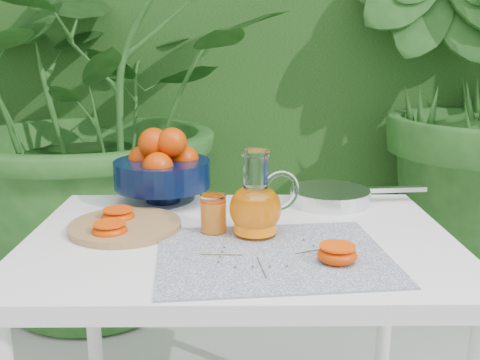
{
  "coord_description": "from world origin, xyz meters",
  "views": [
    {
      "loc": [
        -0.12,
        -1.24,
        1.19
      ],
      "look_at": [
        -0.11,
        -0.03,
        0.88
      ],
      "focal_mm": 40.0,
      "sensor_mm": 36.0,
      "label": 1
    }
  ],
  "objects_px": {
    "white_table": "(240,267)",
    "juice_pitcher": "(256,206)",
    "saute_pan": "(331,195)",
    "cutting_board": "(125,226)",
    "fruit_bowl": "(162,168)"
  },
  "relations": [
    {
      "from": "cutting_board",
      "to": "juice_pitcher",
      "type": "relative_size",
      "value": 1.34
    },
    {
      "from": "cutting_board",
      "to": "fruit_bowl",
      "type": "bearing_deg",
      "value": 75.99
    },
    {
      "from": "fruit_bowl",
      "to": "saute_pan",
      "type": "distance_m",
      "value": 0.48
    },
    {
      "from": "juice_pitcher",
      "to": "fruit_bowl",
      "type": "bearing_deg",
      "value": 131.17
    },
    {
      "from": "cutting_board",
      "to": "saute_pan",
      "type": "height_order",
      "value": "saute_pan"
    },
    {
      "from": "white_table",
      "to": "cutting_board",
      "type": "bearing_deg",
      "value": 171.24
    },
    {
      "from": "cutting_board",
      "to": "fruit_bowl",
      "type": "xyz_separation_m",
      "value": [
        0.06,
        0.25,
        0.09
      ]
    },
    {
      "from": "white_table",
      "to": "juice_pitcher",
      "type": "relative_size",
      "value": 4.96
    },
    {
      "from": "cutting_board",
      "to": "saute_pan",
      "type": "distance_m",
      "value": 0.58
    },
    {
      "from": "juice_pitcher",
      "to": "saute_pan",
      "type": "bearing_deg",
      "value": 50.09
    },
    {
      "from": "juice_pitcher",
      "to": "cutting_board",
      "type": "bearing_deg",
      "value": 171.65
    },
    {
      "from": "saute_pan",
      "to": "juice_pitcher",
      "type": "bearing_deg",
      "value": -129.91
    },
    {
      "from": "juice_pitcher",
      "to": "saute_pan",
      "type": "relative_size",
      "value": 0.5
    },
    {
      "from": "saute_pan",
      "to": "fruit_bowl",
      "type": "bearing_deg",
      "value": 176.7
    },
    {
      "from": "cutting_board",
      "to": "saute_pan",
      "type": "bearing_deg",
      "value": 22.07
    }
  ]
}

